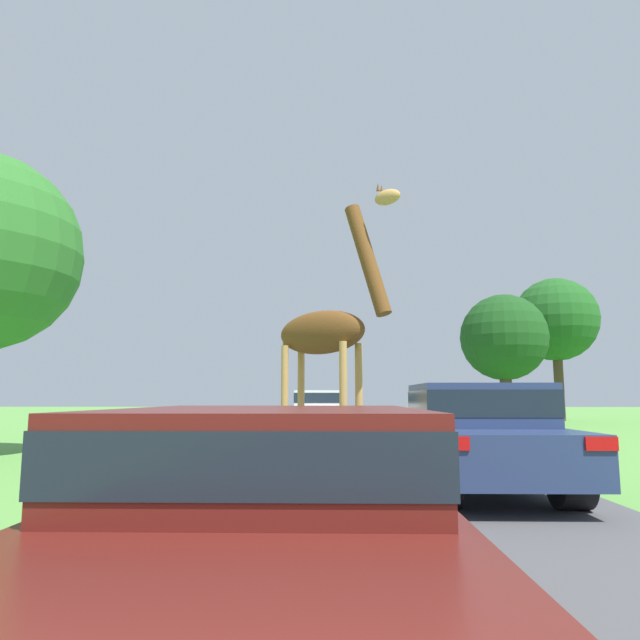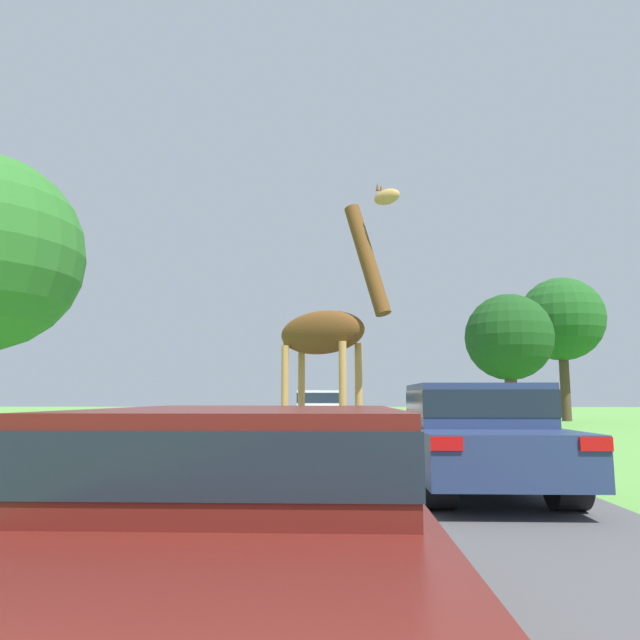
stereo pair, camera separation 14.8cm
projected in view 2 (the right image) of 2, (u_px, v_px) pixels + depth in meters
road at (342, 423)px, 28.75m from camera, size 6.45×120.00×0.00m
giraffe_near_road at (328, 330)px, 11.50m from camera, size 2.63×2.13×5.40m
car_lead_maroon at (249, 514)px, 2.99m from camera, size 1.71×4.59×1.21m
car_queue_right at (322, 411)px, 19.70m from camera, size 1.77×4.21×1.51m
car_queue_left at (322, 407)px, 27.91m from camera, size 1.87×4.57×1.50m
car_far_ahead at (476, 434)px, 7.77m from camera, size 1.84×3.98×1.45m
tree_left_edge at (509, 338)px, 27.22m from camera, size 4.12×4.12×6.20m
tree_right_cluster at (561, 320)px, 31.70m from camera, size 4.63×4.63×7.92m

